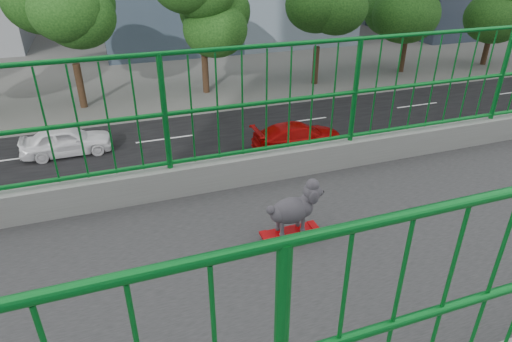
{
  "coord_description": "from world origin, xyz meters",
  "views": [
    {
      "loc": [
        2.43,
        -2.46,
        9.26
      ],
      "look_at": [
        -1.35,
        -1.13,
        7.13
      ],
      "focal_mm": 30.48,
      "sensor_mm": 36.0,
      "label": 1
    }
  ],
  "objects": [
    {
      "name": "road",
      "position": [
        -13.0,
        0.0,
        0.01
      ],
      "size": [
        18.0,
        90.0,
        0.02
      ],
      "primitive_type": "cube",
      "color": "black",
      "rests_on": "ground"
    },
    {
      "name": "railing",
      "position": [
        0.0,
        0.0,
        7.21
      ],
      "size": [
        3.0,
        24.0,
        1.42
      ],
      "color": "gray",
      "rests_on": "footbridge"
    },
    {
      "name": "street_trees",
      "position": [
        -26.03,
        1.06,
        4.72
      ],
      "size": [
        5.3,
        60.4,
        7.26
      ],
      "color": "black",
      "rests_on": "ground"
    },
    {
      "name": "skateboard",
      "position": [
        -0.33,
        -1.18,
        7.05
      ],
      "size": [
        0.16,
        0.51,
        0.07
      ],
      "rotation": [
        0.0,
        0.0,
        0.0
      ],
      "color": "red",
      "rests_on": "footbridge"
    },
    {
      "name": "poodle",
      "position": [
        -0.33,
        -1.15,
        7.3
      ],
      "size": [
        0.21,
        0.52,
        0.43
      ],
      "rotation": [
        0.0,
        0.0,
        0.0
      ],
      "color": "#323035",
      "rests_on": "skateboard"
    },
    {
      "name": "car_1",
      "position": [
        -9.2,
        7.78,
        0.74
      ],
      "size": [
        1.57,
        4.5,
        1.48
      ],
      "primitive_type": "imported",
      "color": "white",
      "rests_on": "ground"
    },
    {
      "name": "car_2",
      "position": [
        -12.4,
        5.78,
        0.8
      ],
      "size": [
        2.64,
        5.73,
        1.59
      ],
      "primitive_type": "imported",
      "rotation": [
        0.0,
        0.0,
        3.14
      ],
      "color": "black",
      "rests_on": "ground"
    },
    {
      "name": "car_3",
      "position": [
        -15.6,
        6.14,
        0.67
      ],
      "size": [
        1.89,
        4.64,
        1.35
      ],
      "primitive_type": "imported",
      "rotation": [
        0.0,
        0.0,
        3.14
      ],
      "color": "#B80907",
      "rests_on": "ground"
    },
    {
      "name": "car_4",
      "position": [
        -18.8,
        -4.71,
        0.71
      ],
      "size": [
        1.69,
        4.19,
        1.43
      ],
      "primitive_type": "imported",
      "rotation": [
        0.0,
        0.0,
        3.14
      ],
      "color": "white",
      "rests_on": "ground"
    }
  ]
}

